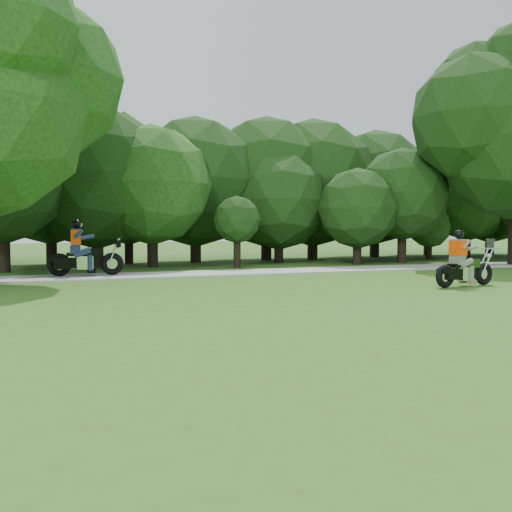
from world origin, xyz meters
TOP-DOWN VIEW (x-y plane):
  - ground at (0.00, 0.00)m, footprint 100.00×100.00m
  - walkway at (0.00, 8.00)m, footprint 60.00×2.20m
  - tree_line at (0.23, 14.63)m, footprint 40.17×11.80m
  - chopper_motorcycle at (2.34, 1.42)m, footprint 2.26×0.75m
  - touring_motorcycle at (-7.55, 8.26)m, footprint 2.47×0.74m

SIDE VIEW (x-z plane):
  - ground at x=0.00m, z-range 0.00..0.00m
  - walkway at x=0.00m, z-range 0.00..0.06m
  - chopper_motorcycle at x=2.34m, z-range -0.21..1.40m
  - touring_motorcycle at x=-7.55m, z-range -0.20..1.69m
  - tree_line at x=0.23m, z-range -0.27..7.59m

